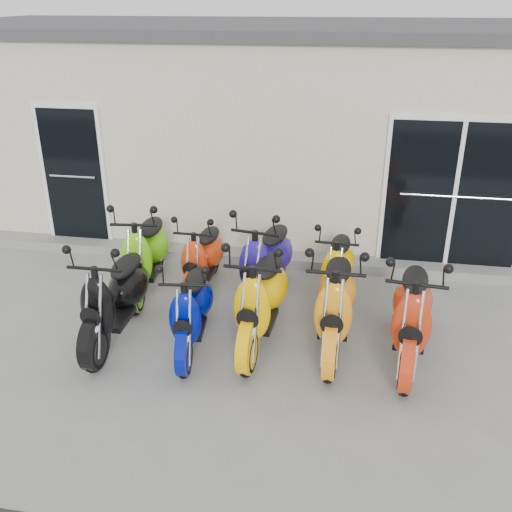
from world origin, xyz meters
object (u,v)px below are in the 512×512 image
object	(u,v)px
scooter_front_red	(413,302)
scooter_back_green	(145,243)
scooter_front_orange_a	(261,287)
scooter_back_blue	(266,252)
scooter_back_yellow	(338,259)
scooter_back_red	(202,250)
scooter_front_blue	(191,300)
scooter_front_orange_b	(336,292)
scooter_front_black	(114,286)

from	to	relation	value
scooter_front_red	scooter_back_green	bearing A→B (deg)	169.08
scooter_front_orange_a	scooter_front_red	bearing A→B (deg)	1.27
scooter_back_blue	scooter_back_yellow	size ratio (longest dim) A/B	1.14
scooter_front_red	scooter_back_red	size ratio (longest dim) A/B	1.16
scooter_front_blue	scooter_back_red	world-z (taller)	scooter_front_blue
scooter_front_orange_a	scooter_front_orange_b	bearing A→B (deg)	6.01
scooter_back_green	scooter_back_red	size ratio (longest dim) A/B	1.15
scooter_front_orange_a	scooter_front_red	distance (m)	1.70
scooter_front_blue	scooter_back_blue	size ratio (longest dim) A/B	0.87
scooter_back_green	scooter_back_yellow	xyz separation A→B (m)	(2.62, 0.11, -0.08)
scooter_back_blue	scooter_front_orange_a	bearing A→B (deg)	-74.94
scooter_front_black	scooter_front_red	xyz separation A→B (m)	(3.41, 0.18, 0.01)
scooter_front_black	scooter_front_blue	xyz separation A→B (m)	(0.93, -0.01, -0.08)
scooter_front_orange_a	scooter_back_green	bearing A→B (deg)	153.02
scooter_front_black	scooter_back_green	xyz separation A→B (m)	(-0.08, 1.26, 0.01)
scooter_back_green	scooter_back_blue	size ratio (longest dim) A/B	1.00
scooter_front_orange_a	scooter_back_red	world-z (taller)	scooter_front_orange_a
scooter_front_black	scooter_back_yellow	bearing A→B (deg)	27.74
scooter_front_red	scooter_back_yellow	bearing A→B (deg)	132.24
scooter_back_blue	scooter_front_blue	bearing A→B (deg)	-108.59
scooter_front_black	scooter_front_orange_b	distance (m)	2.58
scooter_back_green	scooter_front_orange_a	bearing A→B (deg)	-36.67
scooter_front_red	scooter_back_yellow	size ratio (longest dim) A/B	1.14
scooter_front_blue	scooter_front_orange_b	distance (m)	1.66
scooter_front_black	scooter_back_red	bearing A→B (deg)	62.65
scooter_front_orange_a	scooter_front_red	xyz separation A→B (m)	(1.70, -0.05, -0.01)
scooter_front_black	scooter_front_blue	bearing A→B (deg)	-1.53
scooter_front_black	scooter_front_orange_a	size ratio (longest dim) A/B	0.97
scooter_front_black	scooter_back_yellow	distance (m)	2.89
scooter_front_blue	scooter_front_orange_a	bearing A→B (deg)	11.08
scooter_front_red	scooter_front_black	bearing A→B (deg)	-170.66
scooter_front_blue	scooter_front_orange_b	xyz separation A→B (m)	(1.63, 0.29, 0.10)
scooter_back_green	scooter_front_red	bearing A→B (deg)	-23.91
scooter_front_blue	scooter_front_orange_a	xyz separation A→B (m)	(0.77, 0.25, 0.10)
scooter_front_orange_a	scooter_back_blue	xyz separation A→B (m)	(-0.11, 1.03, -0.01)
scooter_front_red	scooter_back_red	distance (m)	2.97
scooter_front_orange_b	scooter_front_orange_a	bearing A→B (deg)	-175.97
scooter_front_orange_a	scooter_back_green	xyz separation A→B (m)	(-1.78, 1.03, -0.02)
scooter_front_orange_a	scooter_back_yellow	xyz separation A→B (m)	(0.84, 1.14, -0.10)
scooter_front_orange_b	scooter_back_green	size ratio (longest dim) A/B	1.02
scooter_front_orange_b	scooter_back_blue	xyz separation A→B (m)	(-0.96, 0.98, -0.01)
scooter_front_orange_a	scooter_front_blue	bearing A→B (deg)	-159.35
scooter_back_green	scooter_back_blue	distance (m)	1.67
scooter_front_blue	scooter_back_green	distance (m)	1.63
scooter_front_black	scooter_front_orange_a	bearing A→B (deg)	7.07
scooter_front_orange_a	scooter_front_red	world-z (taller)	scooter_front_orange_a
scooter_front_orange_a	scooter_back_blue	world-z (taller)	scooter_front_orange_a
scooter_front_orange_a	scooter_back_green	size ratio (longest dim) A/B	1.02
scooter_front_orange_a	scooter_back_yellow	world-z (taller)	scooter_front_orange_a
scooter_front_blue	scooter_back_red	bearing A→B (deg)	93.04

